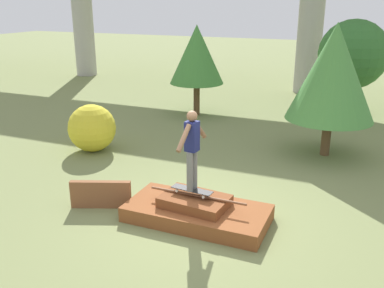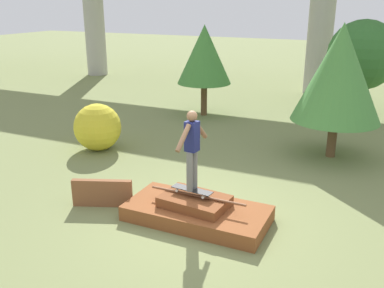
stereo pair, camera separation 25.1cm
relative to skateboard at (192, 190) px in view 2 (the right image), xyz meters
name	(u,v)px [view 2 (the right image)]	position (x,y,z in m)	size (l,w,h in m)	color
ground_plane	(197,220)	(0.11, -0.01, -0.61)	(80.00, 80.00, 0.00)	olive
scrap_pile	(197,211)	(0.10, -0.01, -0.43)	(2.71, 1.31, 0.54)	brown
scrap_plank_loose	(102,193)	(-1.90, -0.27, -0.33)	(1.18, 0.57, 0.57)	brown
skateboard	(192,190)	(0.00, 0.00, 0.00)	(0.84, 0.29, 0.09)	black
skater	(192,146)	(0.00, 0.00, 0.89)	(0.24, 1.06, 1.53)	slate
tree_behind_left	(363,55)	(2.16, 9.52, 1.58)	(2.44, 2.44, 3.42)	brown
tree_behind_right	(204,55)	(-2.93, 7.34, 1.58)	(1.92, 1.92, 3.23)	brown
tree_mid_back	(339,73)	(1.94, 4.76, 1.64)	(2.30, 2.30, 3.52)	brown
bush_yellow_flowering	(98,127)	(-4.11, 2.57, 0.05)	(1.32, 1.32, 1.32)	gold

